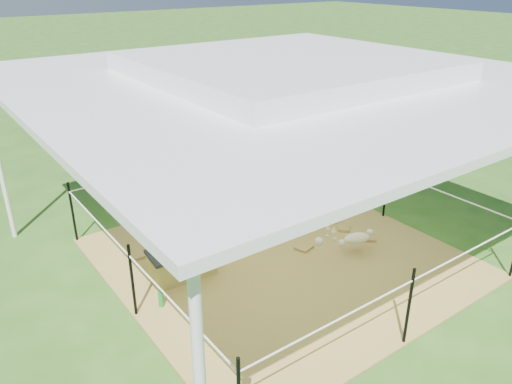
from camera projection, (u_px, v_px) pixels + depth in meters
ground at (280, 258)px, 7.32m from camera, size 90.00×90.00×0.00m
hay_patch at (280, 257)px, 7.32m from camera, size 4.60×4.60×0.03m
canopy_tent at (284, 73)px, 6.22m from camera, size 6.30×6.30×2.90m
rope_fence at (281, 219)px, 7.06m from camera, size 4.54×4.54×1.00m
straw_bale at (183, 263)px, 6.79m from camera, size 0.88×0.49×0.38m
dark_cloth at (182, 250)px, 6.70m from camera, size 0.94×0.55×0.05m
woman at (186, 216)px, 6.56m from camera, size 0.27×0.39×1.01m
green_bottle at (161, 298)px, 6.19m from camera, size 0.07×0.07×0.23m
pony at (277, 201)px, 7.99m from camera, size 1.11×0.59×0.90m
pink_hat at (277, 172)px, 7.78m from camera, size 0.28×0.28×0.13m
foal at (357, 236)px, 7.30m from camera, size 1.12×0.86×0.55m
trash_barrel at (271, 109)px, 13.54m from camera, size 0.56×0.56×0.81m
picnic_table_near at (156, 101)px, 14.57m from camera, size 1.71×1.25×0.70m
picnic_table_far at (212, 82)px, 16.82m from camera, size 2.04×1.65×0.76m
distant_person at (177, 100)px, 13.63m from camera, size 0.70×0.61×1.21m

